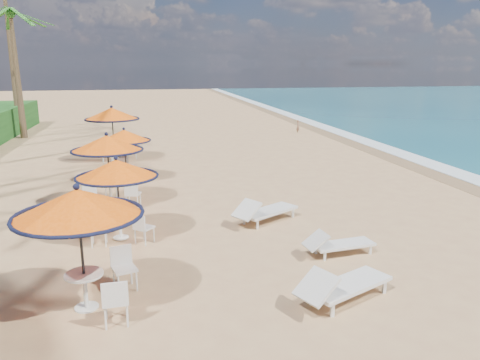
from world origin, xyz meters
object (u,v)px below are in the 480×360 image
object	(u,v)px
station_0	(83,214)
lounger_near	(342,285)
lounger_far	(264,211)
lounger_mid	(337,243)
station_2	(108,152)
station_4	(113,120)
station_1	(116,179)
station_3	(123,140)

from	to	relation	value
station_0	lounger_near	distance (m)	5.12
lounger_far	lounger_mid	bearing A→B (deg)	-98.28
lounger_far	station_2	bearing A→B (deg)	117.03
station_4	lounger_mid	xyz separation A→B (m)	(5.98, -13.08, -1.66)
station_0	lounger_near	bearing A→B (deg)	-8.94
station_4	lounger_far	distance (m)	11.55
station_1	station_3	xyz separation A→B (m)	(-0.06, 6.50, -0.00)
lounger_mid	station_0	bearing A→B (deg)	-172.15
station_3	lounger_near	xyz separation A→B (m)	(4.50, -10.96, -1.28)
lounger_near	station_3	bearing A→B (deg)	87.26
station_4	lounger_mid	distance (m)	14.48
station_0	station_1	world-z (taller)	station_0
station_0	lounger_mid	distance (m)	6.08
lounger_mid	lounger_far	world-z (taller)	lounger_far
lounger_near	lounger_far	xyz separation A→B (m)	(-0.31, 4.95, -0.00)
station_2	lounger_far	world-z (taller)	station_2
station_0	station_2	size ratio (longest dim) A/B	1.02
station_1	lounger_far	distance (m)	4.35
station_3	station_4	world-z (taller)	station_4
station_2	station_3	distance (m)	3.24
station_2	station_1	bearing A→B (deg)	-82.54
station_3	lounger_near	size ratio (longest dim) A/B	0.95
station_0	lounger_near	xyz separation A→B (m)	(4.83, -0.76, -1.53)
station_0	station_4	bearing A→B (deg)	91.21
station_0	station_2	bearing A→B (deg)	90.36
station_0	station_1	distance (m)	3.73
lounger_near	lounger_mid	xyz separation A→B (m)	(0.85, 2.23, -0.07)
station_3	lounger_mid	bearing A→B (deg)	-58.49
lounger_near	station_0	bearing A→B (deg)	145.98
station_3	station_4	distance (m)	4.41
lounger_near	lounger_mid	distance (m)	2.39
lounger_far	station_4	bearing A→B (deg)	83.57
station_1	lounger_mid	xyz separation A→B (m)	(5.29, -2.23, -1.35)
station_0	station_4	distance (m)	14.56
lounger_near	lounger_far	bearing A→B (deg)	68.52
station_2	station_4	bearing A→B (deg)	92.00
lounger_mid	lounger_far	size ratio (longest dim) A/B	0.83
station_4	lounger_mid	size ratio (longest dim) A/B	1.45
station_3	lounger_mid	xyz separation A→B (m)	(5.35, -8.73, -1.35)
station_2	station_0	bearing A→B (deg)	-89.64
station_0	lounger_mid	size ratio (longest dim) A/B	1.35
station_4	lounger_mid	world-z (taller)	station_4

